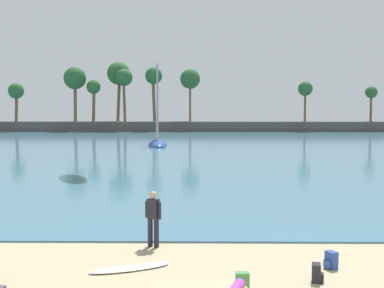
# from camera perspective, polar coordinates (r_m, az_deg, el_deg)

# --- Properties ---
(sea) EXTENTS (220.00, 113.75, 0.06)m
(sea) POSITION_cam_1_polar(r_m,az_deg,el_deg) (71.71, 0.70, 0.88)
(sea) COLOR teal
(sea) RESTS_ON ground
(palm_headland) EXTENTS (86.78, 6.19, 12.55)m
(palm_headland) POSITION_cam_1_polar(r_m,az_deg,el_deg) (88.51, -1.16, 3.41)
(palm_headland) COLOR #514C47
(palm_headland) RESTS_ON ground
(person_at_waterline) EXTENTS (0.50, 0.34, 1.67)m
(person_at_waterline) POSITION_cam_1_polar(r_m,az_deg,el_deg) (14.72, -4.52, -8.45)
(person_at_waterline) COLOR #23232D
(person_at_waterline) RESTS_ON ground
(backpack_near_kite) EXTENTS (0.30, 0.27, 0.44)m
(backpack_near_kite) POSITION_cam_1_polar(r_m,az_deg,el_deg) (11.50, 5.86, -15.67)
(backpack_near_kite) COLOR #47844C
(backpack_near_kite) RESTS_ON ground
(backpack_by_trailer) EXTENTS (0.32, 0.33, 0.44)m
(backpack_by_trailer) POSITION_cam_1_polar(r_m,az_deg,el_deg) (12.37, 14.28, -14.33)
(backpack_by_trailer) COLOR #232328
(backpack_by_trailer) RESTS_ON ground
(backpack_spare) EXTENTS (0.36, 0.36, 0.44)m
(backpack_spare) POSITION_cam_1_polar(r_m,az_deg,el_deg) (13.44, 15.81, -12.85)
(backpack_spare) COLOR #2D4C9E
(backpack_spare) RESTS_ON ground
(surfboard) EXTENTS (2.14, 1.28, 0.08)m
(surfboard) POSITION_cam_1_polar(r_m,az_deg,el_deg) (13.03, -7.25, -14.06)
(surfboard) COLOR white
(surfboard) RESTS_ON ground
(sailboat_near_shore) EXTENTS (2.76, 6.76, 9.53)m
(sailboat_near_shore) POSITION_cam_1_polar(r_m,az_deg,el_deg) (53.73, -4.03, 0.73)
(sailboat_near_shore) COLOR #234793
(sailboat_near_shore) RESTS_ON sea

